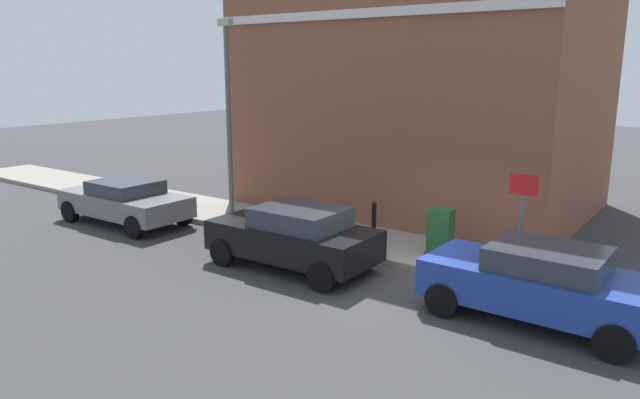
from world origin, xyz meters
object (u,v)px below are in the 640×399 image
car_black (294,236)px  bollard_far_kerb (292,216)px  bollard_near_cabinet (374,220)px  car_grey (125,201)px  car_blue (540,282)px  utility_cabinet (440,234)px  lamppost (228,110)px  street_sign (522,210)px

car_black → bollard_far_kerb: (1.61, 1.35, -0.06)m
bollard_near_cabinet → car_grey: bearing=107.8°
car_grey → car_black: bearing=178.2°
car_blue → utility_cabinet: car_blue is taller
bollard_near_cabinet → lamppost: 5.60m
car_blue → car_grey: size_ratio=0.98×
bollard_near_cabinet → street_sign: size_ratio=0.45×
car_grey → bollard_far_kerb: size_ratio=3.99×
street_sign → car_grey: bearing=98.4°
car_blue → car_black: car_black is taller
bollard_far_kerb → lamppost: (0.80, 2.97, 2.60)m
car_black → bollard_near_cabinet: car_black is taller
bollard_near_cabinet → car_blue: bearing=-114.8°
lamppost → bollard_near_cabinet: bearing=-89.1°
utility_cabinet → bollard_far_kerb: (-0.77, 3.88, 0.02)m
car_black → lamppost: bearing=-29.4°
street_sign → bollard_near_cabinet: bearing=80.5°
car_blue → utility_cabinet: size_ratio=3.54×
bollard_near_cabinet → street_sign: 4.08m
car_black → bollard_far_kerb: size_ratio=3.80×
bollard_far_kerb → lamppost: lamppost is taller
utility_cabinet → lamppost: 7.33m
car_blue → car_grey: 11.90m
utility_cabinet → lamppost: (0.02, 6.85, 2.62)m
car_blue → street_sign: (1.56, 0.87, 0.91)m
utility_cabinet → car_blue: bearing=-126.1°
car_blue → car_black: bearing=3.9°
bollard_far_kerb → lamppost: bearing=75.0°
car_black → bollard_far_kerb: 2.10m
car_grey → bollard_far_kerb: bearing=-164.7°
car_grey → lamppost: size_ratio=0.72×
car_blue → street_sign: 2.00m
car_black → utility_cabinet: (2.38, -2.52, -0.09)m
bollard_near_cabinet → bollard_far_kerb: size_ratio=1.00×
utility_cabinet → car_black: bearing=133.3°
car_black → street_sign: (1.83, -4.55, 0.89)m
car_blue → bollard_far_kerb: car_blue is taller
car_blue → bollard_far_kerb: 6.90m
street_sign → utility_cabinet: bearing=74.6°
car_blue → bollard_far_kerb: bearing=-10.1°
car_black → lamppost: lamppost is taller
bollard_far_kerb → street_sign: size_ratio=0.45×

